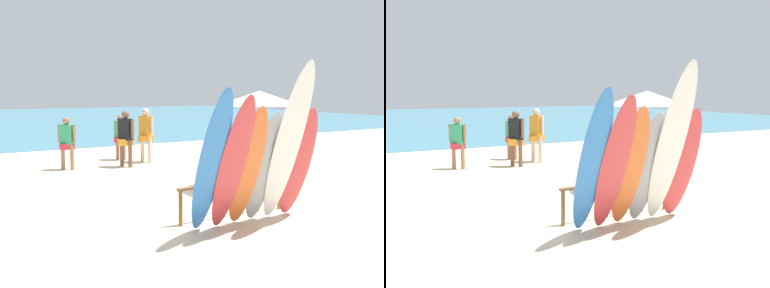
% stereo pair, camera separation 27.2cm
% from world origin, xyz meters
% --- Properties ---
extents(ground, '(60.00, 60.00, 0.00)m').
position_xyz_m(ground, '(0.00, 14.00, 0.00)').
color(ground, beige).
extents(ocean_water, '(60.00, 40.00, 0.02)m').
position_xyz_m(ocean_water, '(0.00, 30.47, 0.01)').
color(ocean_water, teal).
rests_on(ocean_water, ground).
extents(surfboard_rack, '(2.25, 0.07, 0.65)m').
position_xyz_m(surfboard_rack, '(0.00, 0.00, 0.50)').
color(surfboard_rack, brown).
rests_on(surfboard_rack, ground).
extents(surfboard_blue_0, '(0.49, 0.97, 2.31)m').
position_xyz_m(surfboard_blue_0, '(-0.92, -0.72, 1.16)').
color(surfboard_blue_0, '#337AD1').
rests_on(surfboard_blue_0, ground).
extents(surfboard_red_1, '(0.56, 0.93, 2.20)m').
position_xyz_m(surfboard_red_1, '(-0.54, -0.73, 1.10)').
color(surfboard_red_1, '#D13D42').
rests_on(surfboard_red_1, ground).
extents(surfboard_orange_2, '(0.57, 0.89, 2.03)m').
position_xyz_m(surfboard_orange_2, '(-0.19, -0.66, 1.02)').
color(surfboard_orange_2, orange).
rests_on(surfboard_orange_2, ground).
extents(surfboard_grey_3, '(0.55, 0.73, 1.93)m').
position_xyz_m(surfboard_grey_3, '(0.20, -0.59, 0.97)').
color(surfboard_grey_3, '#999EA3').
rests_on(surfboard_grey_3, ground).
extents(surfboard_white_4, '(0.61, 1.15, 2.72)m').
position_xyz_m(surfboard_white_4, '(0.50, -0.81, 1.36)').
color(surfboard_white_4, white).
rests_on(surfboard_white_4, ground).
extents(surfboard_red_5, '(0.61, 0.79, 1.97)m').
position_xyz_m(surfboard_red_5, '(0.91, -0.64, 0.99)').
color(surfboard_red_5, '#D13D42').
rests_on(surfboard_red_5, ground).
extents(beachgoer_strolling, '(0.43, 0.57, 1.66)m').
position_xyz_m(beachgoer_strolling, '(0.15, 5.73, 0.96)').
color(beachgoer_strolling, brown).
rests_on(beachgoer_strolling, ground).
extents(beachgoer_midbeach, '(0.43, 0.43, 1.50)m').
position_xyz_m(beachgoer_midbeach, '(-1.48, 6.12, 0.87)').
color(beachgoer_midbeach, '#9E704C').
rests_on(beachgoer_midbeach, ground).
extents(beachgoer_by_water, '(0.38, 0.52, 1.48)m').
position_xyz_m(beachgoer_by_water, '(0.46, 7.05, 0.85)').
color(beachgoer_by_water, '#9E704C').
rests_on(beachgoer_by_water, ground).
extents(beachgoer_photographing, '(0.44, 0.62, 1.71)m').
position_xyz_m(beachgoer_photographing, '(1.00, 6.22, 0.98)').
color(beachgoer_photographing, beige).
rests_on(beachgoer_photographing, ground).
extents(beach_chair_red, '(0.59, 0.75, 0.82)m').
position_xyz_m(beach_chair_red, '(2.97, 1.86, 0.43)').
color(beach_chair_red, '#B7B7BC').
rests_on(beach_chair_red, ground).
extents(beach_umbrella, '(1.88, 1.88, 2.25)m').
position_xyz_m(beach_umbrella, '(1.75, 1.52, 2.08)').
color(beach_umbrella, silver).
rests_on(beach_umbrella, ground).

